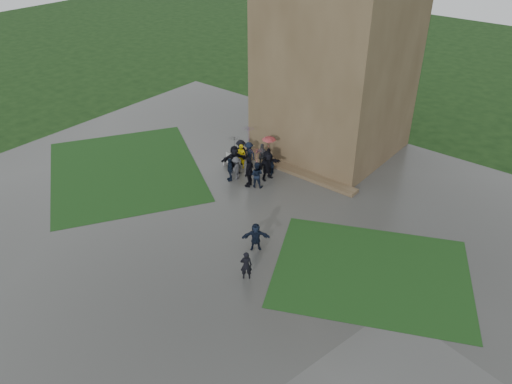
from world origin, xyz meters
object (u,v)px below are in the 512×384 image
Objects in this scene: bench at (232,162)px; pedestrian_near at (246,265)px; pedestrian_mid at (256,237)px; tower at (341,14)px.

bench is 0.95× the size of pedestrian_near.
bench is at bearing -86.55° from pedestrian_near.
pedestrian_mid is at bearing -103.87° from pedestrian_near.
pedestrian_mid is 2.23m from pedestrian_near.
tower is at bearing -114.93° from pedestrian_near.
bench is 8.62m from pedestrian_mid.
pedestrian_mid is at bearing -33.15° from bench.
tower is 12.05× the size of pedestrian_near.
pedestrian_near is (7.55, -7.60, 0.34)m from bench.
pedestrian_near reaches higher than bench.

